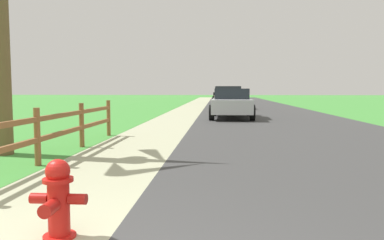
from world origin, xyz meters
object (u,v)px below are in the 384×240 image
fire_hydrant (58,198)px  parked_suv_silver (232,103)px  parked_car_black (224,95)px  parked_car_beige (228,97)px

fire_hydrant → parked_suv_silver: parked_suv_silver is taller
parked_suv_silver → parked_car_black: 18.86m
parked_car_beige → parked_car_black: 10.07m
parked_car_beige → parked_car_black: (-0.18, 10.07, 0.03)m
parked_suv_silver → parked_car_black: size_ratio=0.97×
fire_hydrant → parked_car_beige: parked_car_beige is taller
parked_suv_silver → fire_hydrant: bearing=-98.1°
fire_hydrant → parked_car_black: (1.98, 33.46, 0.44)m
parked_suv_silver → parked_car_beige: (0.07, 8.79, 0.08)m
parked_suv_silver → parked_car_beige: 8.79m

